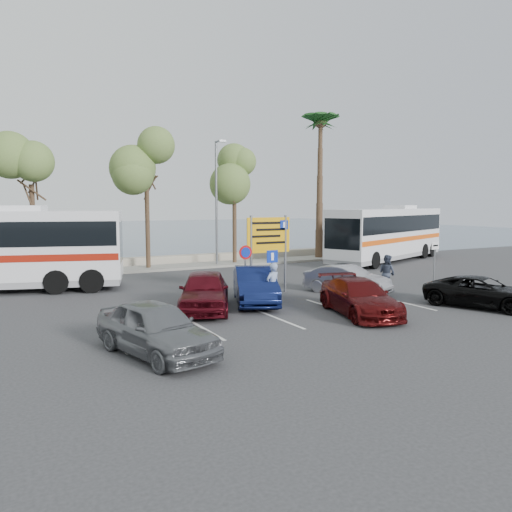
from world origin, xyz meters
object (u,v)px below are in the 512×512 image
street_lamp_right (217,196)px  car_maroon (359,297)px  direction_sign (269,241)px  pedestrian_near (273,285)px  car_red (204,291)px  coach_bus_right (388,235)px  pedestrian_far (387,273)px  car_silver_a (156,328)px  suv_black (483,292)px  car_blue (255,285)px  car_silver_b (347,279)px

street_lamp_right → car_maroon: street_lamp_right is taller
direction_sign → pedestrian_near: direction_sign is taller
car_maroon → car_red: bearing=159.4°
car_maroon → car_red: (-4.80, 3.38, 0.11)m
pedestrian_near → car_red: bearing=-32.2°
coach_bus_right → street_lamp_right: bearing=165.9°
car_red → pedestrian_far: size_ratio=2.60×
car_silver_a → coach_bus_right: bearing=19.0°
street_lamp_right → car_red: (-6.00, -12.36, -3.82)m
suv_black → pedestrian_near: (-7.41, 3.87, 0.28)m
car_silver_a → car_red: size_ratio=0.95×
car_red → pedestrian_near: bearing=7.9°
car_blue → pedestrian_far: (6.74, -0.50, 0.12)m
car_silver_b → pedestrian_far: size_ratio=2.27×
car_maroon → pedestrian_near: size_ratio=2.55×
suv_black → pedestrian_near: size_ratio=2.45×
direction_sign → car_blue: direction_sign is taller
direction_sign → car_blue: bearing=-133.4°
car_blue → car_maroon: size_ratio=1.01×
coach_bus_right → car_red: (-18.00, -9.34, -1.09)m
suv_black → direction_sign: bearing=109.6°
pedestrian_near → pedestrian_far: (6.55, 0.63, -0.02)m
direction_sign → car_blue: size_ratio=0.79×
car_silver_a → car_blue: 7.61m
coach_bus_right → car_silver_b: bearing=-140.2°
coach_bus_right → car_silver_a: 25.55m
car_silver_a → car_maroon: car_silver_a is taller
street_lamp_right → car_red: 14.26m
coach_bus_right → car_silver_b: coach_bus_right is taller
car_silver_a → car_maroon: size_ratio=0.95×
suv_black → pedestrian_near: pedestrian_near is taller
suv_black → pedestrian_far: 4.59m
coach_bus_right → car_maroon: (-13.20, -12.72, -1.20)m
direction_sign → pedestrian_far: bearing=-23.2°
street_lamp_right → coach_bus_right: bearing=-14.1°
car_silver_a → street_lamp_right: bearing=47.0°
car_maroon → street_lamp_right: bearing=100.2°
street_lamp_right → coach_bus_right: (12.00, -3.02, -2.74)m
pedestrian_far → direction_sign: bearing=60.2°
car_red → street_lamp_right: bearing=89.0°
coach_bus_right → pedestrian_far: size_ratio=7.42×
car_red → pedestrian_near: (2.59, -0.79, 0.12)m
street_lamp_right → car_red: bearing=-115.9°
street_lamp_right → car_silver_b: (1.20, -12.02, -3.94)m
street_lamp_right → coach_bus_right: size_ratio=0.62×
suv_black → car_maroon: bearing=144.0°
direction_sign → car_blue: (-1.60, -1.70, -1.67)m
car_silver_a → car_silver_b: size_ratio=1.09×
suv_black → pedestrian_far: (-0.86, 4.50, 0.27)m
car_silver_a → pedestrian_far: (12.48, 4.50, 0.13)m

